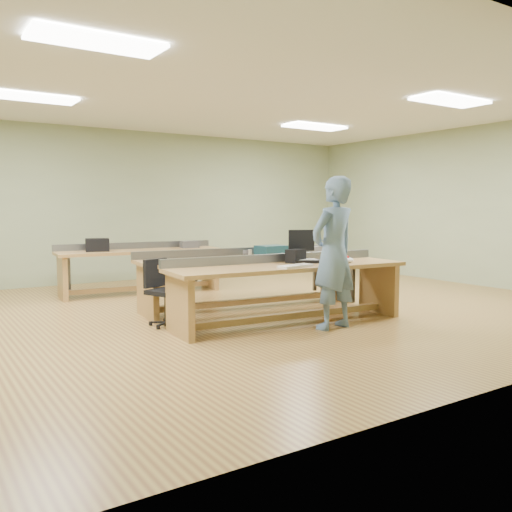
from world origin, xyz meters
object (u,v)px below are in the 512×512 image
workbench_back (140,261)px  laptop_base (305,261)px  workbench_mid (249,269)px  task_chair (164,301)px  person (333,253)px  camera_bag (296,256)px  mug (247,253)px  workbench_front (288,279)px  parts_bin_teal (271,250)px  parts_bin_grey (308,250)px  drinks_can (250,253)px

workbench_back → laptop_base: workbench_back is taller
workbench_mid → task_chair: size_ratio=4.04×
person → camera_bag: 0.69m
workbench_back → camera_bag: bearing=-68.7°
workbench_back → mug: 2.26m
workbench_front → workbench_mid: bearing=86.5°
laptop_base → parts_bin_teal: bearing=97.0°
workbench_front → parts_bin_grey: 1.59m
laptop_base → task_chair: task_chair is taller
workbench_mid → task_chair: bearing=-158.4°
workbench_front → camera_bag: bearing=34.7°
parts_bin_teal → drinks_can: bearing=-173.6°
mug → workbench_front: bearing=-97.9°
task_chair → parts_bin_grey: (2.55, 0.34, 0.51)m
workbench_mid → task_chair: (-1.55, -0.45, -0.26)m
parts_bin_teal → workbench_mid: bearing=-177.0°
person → camera_bag: person is taller
laptop_base → parts_bin_teal: (0.24, 1.11, 0.06)m
drinks_can → parts_bin_grey: bearing=-5.1°
parts_bin_teal → person: bearing=-99.8°
camera_bag → task_chair: bearing=140.2°
workbench_mid → person: size_ratio=1.82×
workbench_back → drinks_can: 2.35m
mug → drinks_can: bearing=-91.3°
workbench_back → task_chair: workbench_back is taller
laptop_base → mug: bearing=117.5°
person → mug: size_ratio=15.23×
workbench_back → parts_bin_teal: 2.49m
laptop_base → workbench_front: bearing=-147.6°
camera_bag → task_chair: 1.79m
person → parts_bin_grey: 1.84m
workbench_mid → mug: (0.00, 0.07, 0.23)m
camera_bag → task_chair: (-1.61, 0.59, -0.53)m
task_chair → drinks_can: drinks_can is taller
mug → workbench_back: bearing=112.3°
laptop_base → drinks_can: size_ratio=3.32×
camera_bag → laptop_base: bearing=-44.5°
parts_bin_grey → mug: bearing=169.7°
workbench_front → workbench_back: bearing=106.3°
mug → parts_bin_grey: bearing=-10.3°
parts_bin_grey → camera_bag: bearing=-135.4°
parts_bin_teal → camera_bag: bearing=-108.4°
person → laptop_base: (0.06, 0.63, -0.15)m
task_chair → workbench_mid: bearing=-5.6°
workbench_front → mug: 1.27m
workbench_mid → parts_bin_teal: bearing=8.4°
workbench_mid → drinks_can: 0.24m
person → parts_bin_grey: person is taller
mug → laptop_base: bearing=-81.7°
workbench_back → task_chair: 2.70m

